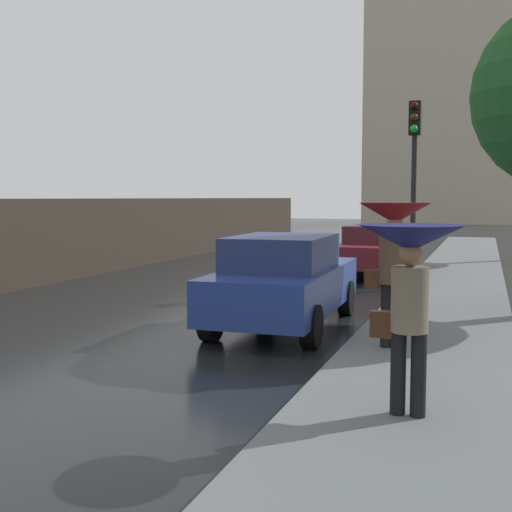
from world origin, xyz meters
TOP-DOWN VIEW (x-y plane):
  - sidewalk_strip at (5.10, 0.00)m, footprint 2.20×60.00m
  - car_blue_near_kerb at (2.70, 5.86)m, footprint 1.81×4.22m
  - car_maroon_mid_road at (3.00, 13.40)m, footprint 1.92×3.91m
  - pedestrian_with_umbrella_near at (4.63, 4.36)m, footprint 0.92×0.92m
  - pedestrian_with_umbrella_far at (5.12, 1.67)m, footprint 0.93×0.93m
  - traffic_light at (4.17, 11.10)m, footprint 0.26×0.39m
  - distant_tower at (2.11, 52.53)m, footprint 12.24×6.71m

SIDE VIEW (x-z plane):
  - sidewalk_strip at x=5.10m, z-range 0.00..0.14m
  - car_maroon_mid_road at x=3.00m, z-range 0.02..1.37m
  - car_blue_near_kerb at x=2.70m, z-range 0.02..1.51m
  - pedestrian_with_umbrella_far at x=5.12m, z-range 0.64..2.35m
  - pedestrian_with_umbrella_near at x=4.63m, z-range 0.66..2.55m
  - traffic_light at x=4.17m, z-range 0.95..5.05m
  - distant_tower at x=2.11m, z-range 0.00..30.61m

